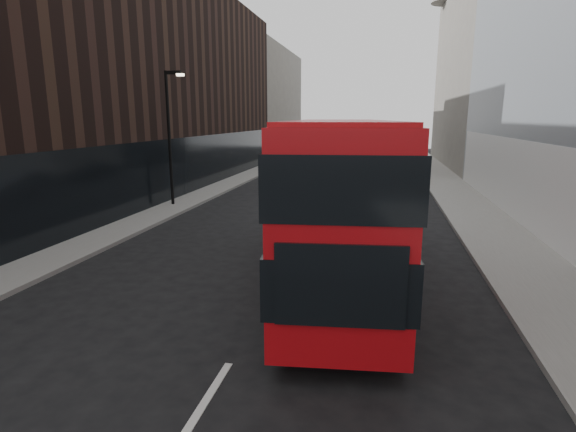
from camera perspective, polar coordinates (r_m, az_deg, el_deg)
The scene contains 12 objects.
sidewalk_right at distance 30.15m, azimuth 20.55°, elevation 2.62°, with size 3.00×80.00×0.15m, color slate.
sidewalk_left at distance 31.67m, azimuth -8.38°, elevation 3.71°, with size 2.00×80.00×0.15m, color slate.
building_modern_block at distance 27.33m, azimuth 32.43°, elevation 21.36°, with size 5.03×22.00×20.00m.
building_victorian at distance 49.40m, azimuth 22.69°, elevation 17.14°, with size 6.50×24.00×21.00m.
building_left_mid at distance 37.32m, azimuth -11.26°, elevation 15.57°, with size 5.00×24.00×14.00m, color black.
building_left_far at distance 58.21m, azimuth -2.61°, elevation 14.07°, with size 5.00×20.00×13.00m, color slate.
street_lamp at distance 24.97m, azimuth -14.72°, elevation 10.61°, with size 1.06×0.22×7.00m.
red_bus at distance 13.19m, azimuth 6.38°, elevation 2.86°, with size 3.92×11.86×4.71m.
grey_bus at distance 45.67m, azimuth 12.70°, elevation 8.31°, with size 2.79×10.33×3.31m.
car_a at distance 24.42m, azimuth 8.99°, elevation 2.41°, with size 1.45×3.62×1.23m, color black.
car_b at distance 23.71m, azimuth 6.87°, elevation 2.60°, with size 1.67×4.78×1.58m, color gray.
car_c at distance 31.66m, azimuth 9.61°, elevation 4.75°, with size 1.87×4.60×1.33m, color black.
Camera 1 is at (2.78, -4.41, 4.78)m, focal length 28.00 mm.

